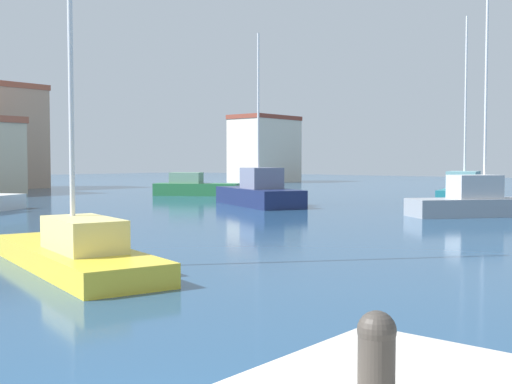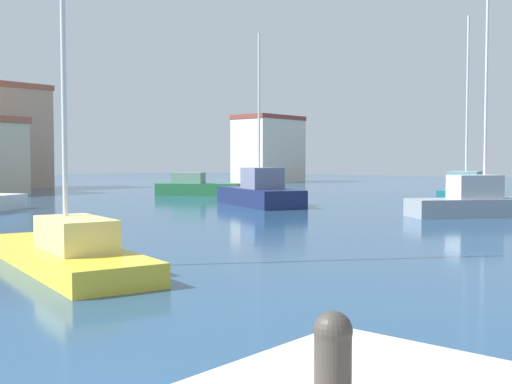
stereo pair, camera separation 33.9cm
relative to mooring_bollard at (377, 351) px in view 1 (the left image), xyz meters
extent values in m
plane|color=navy|center=(13.73, 21.81, -1.28)|extent=(160.00, 160.00, 0.00)
cylinder|color=#38332D|center=(0.00, 0.00, -0.09)|extent=(0.25, 0.25, 0.46)
sphere|color=#38332D|center=(0.00, 0.00, 0.14)|extent=(0.27, 0.27, 0.27)
cube|color=gray|center=(25.38, 8.70, -0.87)|extent=(6.76, 5.90, 0.82)
cube|color=#ADB0B5|center=(24.99, 9.01, 0.09)|extent=(2.57, 2.45, 1.08)
cylinder|color=silver|center=(25.38, 8.70, 4.46)|extent=(0.12, 0.12, 9.84)
cube|color=#28703D|center=(28.83, 31.21, -0.83)|extent=(4.71, 6.23, 0.90)
cube|color=gray|center=(28.43, 31.89, 0.02)|extent=(2.42, 2.68, 0.80)
cube|color=#1E707A|center=(32.47, 12.52, -0.81)|extent=(7.03, 3.76, 0.93)
cube|color=#6B9CA2|center=(32.08, 12.42, 0.16)|extent=(2.81, 2.19, 1.02)
cylinder|color=silver|center=(32.47, 12.52, 4.66)|extent=(0.12, 0.12, 10.02)
cube|color=#19234C|center=(23.88, 21.13, -0.79)|extent=(5.50, 7.67, 0.99)
cube|color=slate|center=(23.67, 20.71, 0.30)|extent=(2.58, 2.73, 1.18)
cylinder|color=silver|center=(23.88, 21.13, 4.10)|extent=(0.12, 0.12, 8.79)
cube|color=gold|center=(4.83, 10.85, -1.02)|extent=(3.81, 7.44, 0.52)
cube|color=#DFCD77|center=(4.64, 10.14, -0.39)|extent=(1.85, 2.66, 0.74)
cylinder|color=silver|center=(4.83, 10.85, 4.56)|extent=(0.12, 0.12, 10.64)
cube|color=beige|center=(55.10, 46.35, 2.45)|extent=(8.14, 5.01, 7.46)
cube|color=brown|center=(55.10, 46.35, 6.43)|extent=(8.30, 5.11, 0.50)
camera|label=1|loc=(-3.72, -2.09, 1.28)|focal=44.33mm
camera|label=2|loc=(-3.50, -2.35, 1.28)|focal=44.33mm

